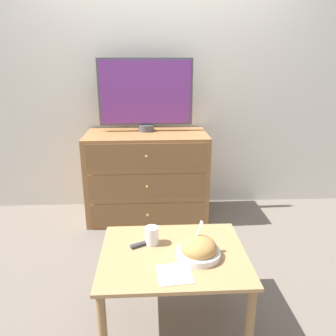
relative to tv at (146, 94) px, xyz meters
name	(u,v)px	position (x,y,z in m)	size (l,w,h in m)	color
ground_plane	(160,202)	(0.13, 0.19, -1.16)	(12.00, 12.00, 0.00)	#70665B
wall_back	(159,76)	(0.13, 0.22, 0.14)	(12.00, 0.05, 2.60)	white
dresser	(147,176)	(0.00, -0.11, -0.75)	(1.10, 0.56, 0.82)	#9E6B3D
tv	(146,94)	(0.00, 0.00, 0.00)	(0.85, 0.15, 0.65)	#515156
coffee_table	(173,263)	(0.15, -1.47, -0.78)	(0.80, 0.64, 0.45)	tan
takeout_bowl	(198,249)	(0.28, -1.51, -0.67)	(0.24, 0.24, 0.19)	silver
drink_cup	(152,237)	(0.03, -1.36, -0.67)	(0.08, 0.08, 0.10)	#9E6638
napkin	(174,274)	(0.14, -1.65, -0.71)	(0.19, 0.19, 0.00)	silver
remote_control	(142,244)	(-0.02, -1.38, -0.70)	(0.14, 0.09, 0.02)	#38383D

